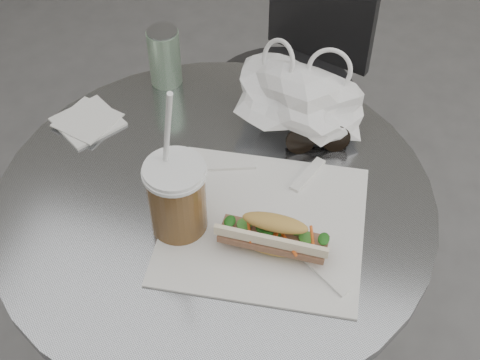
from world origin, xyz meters
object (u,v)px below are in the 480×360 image
(banh_mi, at_px, (274,235))
(sunglasses, at_px, (318,141))
(cafe_table, at_px, (218,286))
(iced_coffee, at_px, (177,197))
(drink_can, at_px, (164,57))
(chair_far, at_px, (288,121))

(banh_mi, bearing_deg, sunglasses, 84.62)
(cafe_table, relative_size, iced_coffee, 2.59)
(iced_coffee, bearing_deg, sunglasses, 53.58)
(banh_mi, bearing_deg, drink_can, 130.62)
(banh_mi, xyz_separation_m, drink_can, (-0.32, 0.36, 0.02))
(cafe_table, height_order, banh_mi, banh_mi)
(iced_coffee, bearing_deg, cafe_table, 65.92)
(sunglasses, xyz_separation_m, drink_can, (-0.34, 0.11, 0.04))
(banh_mi, height_order, drink_can, drink_can)
(cafe_table, bearing_deg, chair_far, 91.20)
(iced_coffee, bearing_deg, chair_far, 88.43)
(banh_mi, xyz_separation_m, sunglasses, (0.02, 0.25, -0.02))
(chair_far, xyz_separation_m, drink_can, (-0.18, -0.40, 0.47))
(banh_mi, bearing_deg, iced_coffee, 177.12)
(sunglasses, bearing_deg, chair_far, 85.23)
(sunglasses, bearing_deg, drink_can, 140.16)
(iced_coffee, xyz_separation_m, drink_can, (-0.16, 0.35, -0.01))
(cafe_table, xyz_separation_m, banh_mi, (0.13, -0.08, 0.31))
(chair_far, relative_size, iced_coffee, 2.52)
(cafe_table, relative_size, banh_mi, 3.60)
(chair_far, xyz_separation_m, sunglasses, (0.16, -0.51, 0.43))
(cafe_table, relative_size, sunglasses, 6.54)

